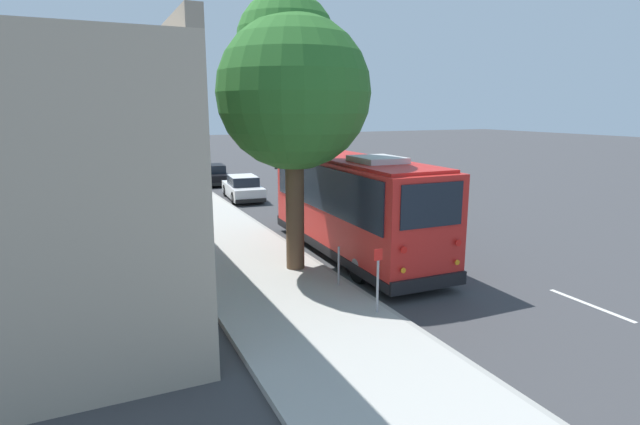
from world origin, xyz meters
name	(u,v)px	position (x,y,z in m)	size (l,w,h in m)	color
ground_plane	(347,251)	(0.00, 0.00, 0.00)	(160.00, 160.00, 0.00)	#3D3D3F
sidewalk_slab	(247,262)	(0.00, 3.64, 0.07)	(80.00, 3.82, 0.15)	#B2AFA8
curb_strip	(303,254)	(0.00, 1.66, 0.07)	(80.00, 0.14, 0.15)	#9D9A94
shuttle_bus	(353,201)	(-0.59, 0.09, 1.88)	(8.92, 2.59, 3.51)	red
parked_sedan_white	(243,188)	(11.43, 0.43, 0.61)	(4.38, 1.99, 1.32)	silver
parked_sedan_black	(213,175)	(17.94, 0.61, 0.59)	(4.50, 2.05, 1.28)	black
parked_sedan_maroon	(192,164)	(24.99, 0.60, 0.59)	(4.60, 2.08, 1.28)	maroon
parked_sedan_silver	(180,157)	(31.11, 0.51, 0.60)	(4.74, 2.08, 1.29)	#A8AAAF
parked_sedan_navy	(167,152)	(37.81, 0.69, 0.59)	(4.50, 1.79, 1.27)	#19234C
street_tree	(292,83)	(-1.30, 2.52, 5.63)	(4.40, 4.40, 8.07)	brown
sign_post_near	(378,280)	(-5.39, 2.03, 0.96)	(0.06, 0.22, 1.56)	gray
sign_post_far	(339,266)	(-3.36, 2.03, 0.70)	(0.06, 0.06, 1.09)	gray
building_backdrop	(14,161)	(5.51, 10.39, 3.09)	(24.23, 8.56, 6.57)	tan
lane_stripe_behind	(590,305)	(-7.00, -3.34, 0.00)	(2.40, 0.14, 0.01)	silver
lane_stripe_mid	(441,247)	(-1.00, -3.34, 0.00)	(2.40, 0.14, 0.01)	silver
lane_stripe_ahead	(360,215)	(5.00, -3.34, 0.00)	(2.40, 0.14, 0.01)	silver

